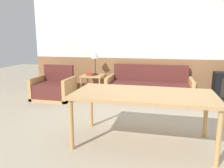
# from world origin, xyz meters

# --- Properties ---
(ground_plane) EXTENTS (16.00, 16.00, 0.00)m
(ground_plane) POSITION_xyz_m (0.00, 0.00, 0.00)
(ground_plane) COLOR #B2A58C
(wall_back) EXTENTS (7.20, 0.06, 2.70)m
(wall_back) POSITION_xyz_m (0.00, 2.63, 1.35)
(wall_back) COLOR #8E603D
(wall_back) RESTS_ON ground_plane
(couch) EXTENTS (2.04, 0.83, 0.80)m
(couch) POSITION_xyz_m (-0.32, 2.13, 0.24)
(couch) COLOR tan
(couch) RESTS_ON ground_plane
(armchair) EXTENTS (0.94, 0.73, 0.80)m
(armchair) POSITION_xyz_m (-2.58, 1.58, 0.25)
(armchair) COLOR tan
(armchair) RESTS_ON ground_plane
(side_table) EXTENTS (0.55, 0.55, 0.53)m
(side_table) POSITION_xyz_m (-1.75, 2.14, 0.45)
(side_table) COLOR tan
(side_table) RESTS_ON ground_plane
(table_lamp) EXTENTS (0.20, 0.20, 0.61)m
(table_lamp) POSITION_xyz_m (-1.72, 2.24, 1.01)
(table_lamp) COLOR #262628
(table_lamp) RESTS_ON side_table
(book_stack) EXTENTS (0.23, 0.15, 0.06)m
(book_stack) POSITION_xyz_m (-1.79, 2.05, 0.56)
(book_stack) COLOR #2D7F3D
(book_stack) RESTS_ON side_table
(dining_table) EXTENTS (1.90, 0.92, 0.73)m
(dining_table) POSITION_xyz_m (-0.24, -0.27, 0.66)
(dining_table) COLOR tan
(dining_table) RESTS_ON ground_plane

